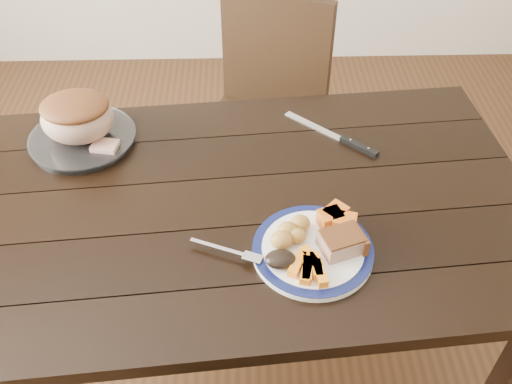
{
  "coord_description": "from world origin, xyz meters",
  "views": [
    {
      "loc": [
        0.05,
        -1.04,
        1.77
      ],
      "look_at": [
        0.08,
        -0.02,
        0.8
      ],
      "focal_mm": 40.0,
      "sensor_mm": 36.0,
      "label": 1
    }
  ],
  "objects_px": {
    "pork_slice": "(341,243)",
    "serving_platter": "(83,139)",
    "dining_table": "(226,226)",
    "chair_far": "(264,108)",
    "dinner_plate": "(313,251)",
    "fork": "(231,252)",
    "carving_knife": "(347,141)",
    "roast_joint": "(78,118)"
  },
  "relations": [
    {
      "from": "dining_table",
      "to": "chair_far",
      "type": "distance_m",
      "value": 0.75
    },
    {
      "from": "dinner_plate",
      "to": "roast_joint",
      "type": "height_order",
      "value": "roast_joint"
    },
    {
      "from": "fork",
      "to": "carving_knife",
      "type": "height_order",
      "value": "fork"
    },
    {
      "from": "fork",
      "to": "roast_joint",
      "type": "height_order",
      "value": "roast_joint"
    },
    {
      "from": "dining_table",
      "to": "serving_platter",
      "type": "height_order",
      "value": "serving_platter"
    },
    {
      "from": "dinner_plate",
      "to": "carving_knife",
      "type": "bearing_deg",
      "value": 71.06
    },
    {
      "from": "dinner_plate",
      "to": "serving_platter",
      "type": "relative_size",
      "value": 0.96
    },
    {
      "from": "chair_far",
      "to": "serving_platter",
      "type": "xyz_separation_m",
      "value": [
        -0.54,
        -0.47,
        0.23
      ]
    },
    {
      "from": "dinner_plate",
      "to": "pork_slice",
      "type": "height_order",
      "value": "pork_slice"
    },
    {
      "from": "dining_table",
      "to": "fork",
      "type": "relative_size",
      "value": 9.75
    },
    {
      "from": "dining_table",
      "to": "dinner_plate",
      "type": "xyz_separation_m",
      "value": [
        0.21,
        -0.18,
        0.1
      ]
    },
    {
      "from": "dining_table",
      "to": "pork_slice",
      "type": "relative_size",
      "value": 18.06
    },
    {
      "from": "dining_table",
      "to": "pork_slice",
      "type": "distance_m",
      "value": 0.35
    },
    {
      "from": "pork_slice",
      "to": "fork",
      "type": "relative_size",
      "value": 0.54
    },
    {
      "from": "dinner_plate",
      "to": "chair_far",
      "type": "bearing_deg",
      "value": 94.93
    },
    {
      "from": "dining_table",
      "to": "fork",
      "type": "xyz_separation_m",
      "value": [
        0.02,
        -0.19,
        0.11
      ]
    },
    {
      "from": "fork",
      "to": "roast_joint",
      "type": "xyz_separation_m",
      "value": [
        -0.43,
        0.44,
        0.06
      ]
    },
    {
      "from": "roast_joint",
      "to": "fork",
      "type": "bearing_deg",
      "value": -46.05
    },
    {
      "from": "pork_slice",
      "to": "carving_knife",
      "type": "bearing_deg",
      "value": 79.4
    },
    {
      "from": "serving_platter",
      "to": "roast_joint",
      "type": "xyz_separation_m",
      "value": [
        0.0,
        0.0,
        0.07
      ]
    },
    {
      "from": "dining_table",
      "to": "carving_knife",
      "type": "bearing_deg",
      "value": 33.61
    },
    {
      "from": "fork",
      "to": "roast_joint",
      "type": "distance_m",
      "value": 0.62
    },
    {
      "from": "pork_slice",
      "to": "serving_platter",
      "type": "bearing_deg",
      "value": 147.05
    },
    {
      "from": "pork_slice",
      "to": "fork",
      "type": "height_order",
      "value": "pork_slice"
    },
    {
      "from": "dinner_plate",
      "to": "serving_platter",
      "type": "bearing_deg",
      "value": 144.79
    },
    {
      "from": "chair_far",
      "to": "dining_table",
      "type": "bearing_deg",
      "value": 104.59
    },
    {
      "from": "carving_knife",
      "to": "dinner_plate",
      "type": "bearing_deg",
      "value": -66.8
    },
    {
      "from": "carving_knife",
      "to": "serving_platter",
      "type": "bearing_deg",
      "value": -139.77
    },
    {
      "from": "serving_platter",
      "to": "pork_slice",
      "type": "height_order",
      "value": "pork_slice"
    },
    {
      "from": "dinner_plate",
      "to": "pork_slice",
      "type": "bearing_deg",
      "value": -4.76
    },
    {
      "from": "carving_knife",
      "to": "roast_joint",
      "type": "bearing_deg",
      "value": -139.77
    },
    {
      "from": "roast_joint",
      "to": "carving_knife",
      "type": "height_order",
      "value": "roast_joint"
    },
    {
      "from": "fork",
      "to": "carving_knife",
      "type": "bearing_deg",
      "value": 73.85
    },
    {
      "from": "dining_table",
      "to": "dinner_plate",
      "type": "distance_m",
      "value": 0.29
    },
    {
      "from": "roast_joint",
      "to": "carving_knife",
      "type": "relative_size",
      "value": 0.8
    },
    {
      "from": "dining_table",
      "to": "fork",
      "type": "bearing_deg",
      "value": -84.36
    },
    {
      "from": "dinner_plate",
      "to": "fork",
      "type": "relative_size",
      "value": 1.66
    },
    {
      "from": "fork",
      "to": "serving_platter",
      "type": "bearing_deg",
      "value": 156.11
    },
    {
      "from": "serving_platter",
      "to": "carving_knife",
      "type": "bearing_deg",
      "value": -1.91
    },
    {
      "from": "chair_far",
      "to": "dinner_plate",
      "type": "distance_m",
      "value": 0.94
    },
    {
      "from": "chair_far",
      "to": "fork",
      "type": "bearing_deg",
      "value": 107.73
    },
    {
      "from": "chair_far",
      "to": "carving_knife",
      "type": "bearing_deg",
      "value": 138.38
    }
  ]
}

